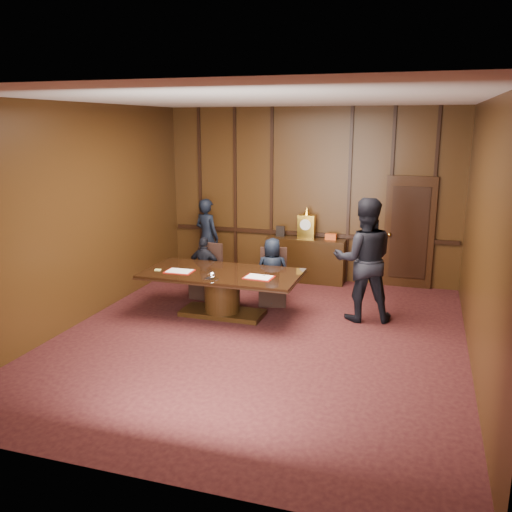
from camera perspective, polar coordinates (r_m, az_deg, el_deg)
The scene contains 13 objects.
room at distance 7.91m, azimuth 1.07°, elevation 3.22°, with size 7.00×7.04×3.50m.
sideboard at distance 11.15m, azimuth 5.26°, elevation -0.22°, with size 1.60×0.45×1.54m.
conference_table at distance 9.12m, azimuth -3.60°, elevation -3.21°, with size 2.62×1.32×0.76m.
folder_left at distance 9.14m, azimuth -8.06°, elevation -1.60°, with size 0.47×0.34×0.02m.
folder_right at distance 8.70m, azimuth 0.31°, elevation -2.25°, with size 0.48×0.36×0.02m.
inkstand at distance 8.63m, azimuth -4.70°, elevation -2.11°, with size 0.20×0.14×0.12m.
notepad at distance 9.29m, azimuth -10.29°, elevation -1.44°, with size 0.10×0.07×0.01m, color #E1E26E.
chair_left at distance 10.20m, azimuth -5.21°, elevation -2.67°, with size 0.53×0.53×0.99m.
chair_right at distance 9.79m, azimuth 1.79°, elevation -3.33°, with size 0.58×0.58×0.99m.
signatory_left at distance 10.05m, azimuth -5.43°, elevation -1.24°, with size 0.68×0.28×1.15m, color black.
signatory_right at distance 9.63m, azimuth 1.72°, elevation -1.66°, with size 0.60×0.39×1.22m, color black.
witness_left at distance 11.54m, azimuth -5.18°, elevation 1.99°, with size 0.60×0.39×1.65m, color black.
witness_right at distance 8.97m, azimuth 11.28°, elevation -0.39°, with size 0.99×0.77×2.03m, color black.
Camera 1 is at (2.26, -7.32, 3.17)m, focal length 38.00 mm.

